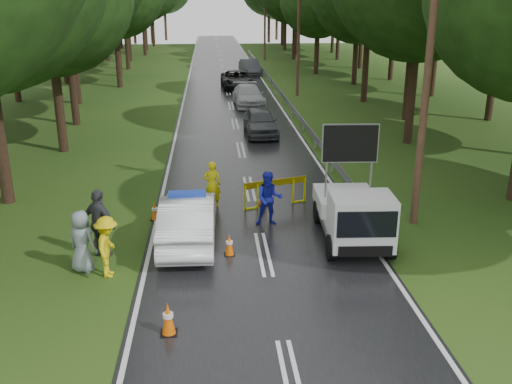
{
  "coord_description": "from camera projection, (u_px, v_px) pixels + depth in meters",
  "views": [
    {
      "loc": [
        -1.45,
        -15.13,
        7.13
      ],
      "look_at": [
        -0.08,
        1.83,
        1.3
      ],
      "focal_mm": 40.0,
      "sensor_mm": 36.0,
      "label": 1
    }
  ],
  "objects": [
    {
      "name": "civilian",
      "position": [
        269.0,
        199.0,
        18.57
      ],
      "size": [
        0.92,
        0.74,
        1.81
      ],
      "primitive_type": "imported",
      "rotation": [
        0.0,
        0.0,
        -0.06
      ],
      "color": "#1C24B9",
      "rests_on": "ground"
    },
    {
      "name": "cone_left_mid",
      "position": [
        155.0,
        211.0,
        19.16
      ],
      "size": [
        0.3,
        0.3,
        0.65
      ],
      "color": "black",
      "rests_on": "ground"
    },
    {
      "name": "queue_car_third",
      "position": [
        237.0,
        80.0,
        46.59
      ],
      "size": [
        2.65,
        5.32,
        1.45
      ],
      "primitive_type": "imported",
      "rotation": [
        0.0,
        0.0,
        0.05
      ],
      "color": "black",
      "rests_on": "ground"
    },
    {
      "name": "queue_car_first",
      "position": [
        261.0,
        122.0,
        30.88
      ],
      "size": [
        1.77,
        4.26,
        1.44
      ],
      "primitive_type": "imported",
      "rotation": [
        0.0,
        0.0,
        0.02
      ],
      "color": "#3C4044",
      "rests_on": "ground"
    },
    {
      "name": "queue_car_fourth",
      "position": [
        250.0,
        67.0,
        55.11
      ],
      "size": [
        2.06,
        4.56,
        1.45
      ],
      "primitive_type": "imported",
      "rotation": [
        0.0,
        0.0,
        0.12
      ],
      "color": "#393B40",
      "rests_on": "ground"
    },
    {
      "name": "cone_near_left",
      "position": [
        168.0,
        319.0,
        12.6
      ],
      "size": [
        0.38,
        0.38,
        0.8
      ],
      "color": "black",
      "rests_on": "ground"
    },
    {
      "name": "utility_pole_mid",
      "position": [
        299.0,
        27.0,
        41.85
      ],
      "size": [
        1.4,
        0.24,
        10.0
      ],
      "color": "#482F21",
      "rests_on": "ground"
    },
    {
      "name": "cone_right",
      "position": [
        368.0,
        219.0,
        18.25
      ],
      "size": [
        0.37,
        0.37,
        0.79
      ],
      "color": "black",
      "rests_on": "ground"
    },
    {
      "name": "bystander_mid",
      "position": [
        100.0,
        224.0,
        16.24
      ],
      "size": [
        1.24,
        1.12,
        2.03
      ],
      "primitive_type": "imported",
      "rotation": [
        0.0,
        0.0,
        2.48
      ],
      "color": "#3A3C41",
      "rests_on": "ground"
    },
    {
      "name": "guardrail",
      "position": [
        275.0,
        85.0,
        44.77
      ],
      "size": [
        0.12,
        60.06,
        0.7
      ],
      "color": "gray",
      "rests_on": "ground"
    },
    {
      "name": "ground",
      "position": [
        264.0,
        254.0,
        16.69
      ],
      "size": [
        160.0,
        160.0,
        0.0
      ],
      "primitive_type": "plane",
      "color": "#224614",
      "rests_on": "ground"
    },
    {
      "name": "barrier",
      "position": [
        276.0,
        186.0,
        20.28
      ],
      "size": [
        2.32,
        0.8,
        1.0
      ],
      "rotation": [
        0.0,
        0.0,
        0.32
      ],
      "color": "#D8D80B",
      "rests_on": "ground"
    },
    {
      "name": "work_truck",
      "position": [
        354.0,
        214.0,
        17.22
      ],
      "size": [
        2.11,
        4.37,
        3.42
      ],
      "rotation": [
        0.0,
        0.0,
        -0.05
      ],
      "color": "gray",
      "rests_on": "ground"
    },
    {
      "name": "bystander_left",
      "position": [
        107.0,
        247.0,
        15.14
      ],
      "size": [
        0.64,
        1.1,
        1.69
      ],
      "primitive_type": "imported",
      "rotation": [
        0.0,
        0.0,
        1.56
      ],
      "color": "yellow",
      "rests_on": "ground"
    },
    {
      "name": "cone_far",
      "position": [
        263.0,
        195.0,
        20.48
      ],
      "size": [
        0.38,
        0.38,
        0.8
      ],
      "color": "black",
      "rests_on": "ground"
    },
    {
      "name": "queue_car_second",
      "position": [
        248.0,
        96.0,
        39.27
      ],
      "size": [
        2.21,
        4.93,
        1.4
      ],
      "primitive_type": "imported",
      "rotation": [
        0.0,
        0.0,
        0.05
      ],
      "color": "#ABAEB3",
      "rests_on": "ground"
    },
    {
      "name": "utility_pole_far",
      "position": [
        265.0,
        16.0,
        66.36
      ],
      "size": [
        1.4,
        0.24,
        10.0
      ],
      "color": "#482F21",
      "rests_on": "ground"
    },
    {
      "name": "police_sedan",
      "position": [
        188.0,
        220.0,
        17.22
      ],
      "size": [
        1.68,
        4.57,
        1.65
      ],
      "rotation": [
        0.0,
        0.0,
        3.12
      ],
      "color": "white",
      "rests_on": "ground"
    },
    {
      "name": "officer",
      "position": [
        212.0,
        185.0,
        20.12
      ],
      "size": [
        0.63,
        0.42,
        1.71
      ],
      "primitive_type": "imported",
      "rotation": [
        0.0,
        0.0,
        3.15
      ],
      "color": "yellow",
      "rests_on": "ground"
    },
    {
      "name": "utility_pole_near",
      "position": [
        428.0,
        69.0,
        17.33
      ],
      "size": [
        1.4,
        0.24,
        10.0
      ],
      "color": "#482F21",
      "rests_on": "ground"
    },
    {
      "name": "cone_center",
      "position": [
        229.0,
        245.0,
        16.51
      ],
      "size": [
        0.32,
        0.32,
        0.68
      ],
      "color": "black",
      "rests_on": "ground"
    },
    {
      "name": "bystander_right",
      "position": [
        82.0,
        241.0,
        15.39
      ],
      "size": [
        1.02,
        0.9,
        1.75
      ],
      "primitive_type": "imported",
      "rotation": [
        0.0,
        0.0,
        2.63
      ],
      "color": "gray",
      "rests_on": "ground"
    },
    {
      "name": "road",
      "position": [
        228.0,
        92.0,
        44.97
      ],
      "size": [
        7.0,
        140.0,
        0.02
      ],
      "primitive_type": "cube",
      "color": "black",
      "rests_on": "ground"
    }
  ]
}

